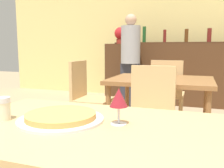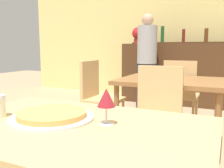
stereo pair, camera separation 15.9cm
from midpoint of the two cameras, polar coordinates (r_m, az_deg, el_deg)
wall_back at (r=5.39m, az=19.73°, el=11.47°), size 8.00×0.05×2.80m
dining_table_near at (r=1.13m, az=-5.03°, el=-12.85°), size 1.20×0.78×0.73m
dining_table_far at (r=2.61m, az=15.08°, el=-0.80°), size 1.03×0.79×0.74m
bar_counter at (r=4.90m, az=18.69°, el=2.11°), size 2.60×0.56×1.13m
bar_back_shelf at (r=5.01m, az=19.49°, el=9.45°), size 2.39×0.24×0.34m
chair_far_side_front at (r=2.09m, az=12.20°, el=-6.50°), size 0.40×0.40×0.91m
chair_far_side_back at (r=3.18m, az=16.79°, el=-1.59°), size 0.40×0.40×0.91m
chair_far_side_left at (r=2.90m, az=-1.72°, el=-2.19°), size 0.40×0.40×0.91m
pizza_tray at (r=1.18m, az=-9.82°, el=-7.20°), size 0.39×0.39×0.04m
person_standing at (r=4.44m, az=9.02°, el=5.98°), size 0.34×0.34×1.64m
wine_glass at (r=1.07m, az=2.94°, el=-3.42°), size 0.08×0.08×0.16m
potted_plant at (r=5.05m, az=6.90°, el=11.18°), size 0.24×0.24×0.33m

